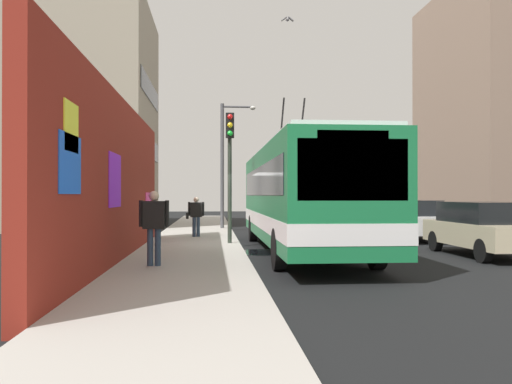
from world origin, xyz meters
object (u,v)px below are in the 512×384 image
object	(u,v)px
traffic_light	(230,156)
street_lamp	(226,156)
parked_car_white	(410,219)
pedestrian_near_wall	(154,222)
parked_car_champagne	(485,227)
city_bus	(300,194)
pedestrian_midblock	(196,214)

from	to	relation	value
traffic_light	street_lamp	distance (m)	8.25
parked_car_white	street_lamp	distance (m)	9.59
pedestrian_near_wall	street_lamp	distance (m)	14.10
parked_car_white	parked_car_champagne	bearing A→B (deg)	180.00
traffic_light	street_lamp	world-z (taller)	street_lamp
city_bus	parked_car_champagne	distance (m)	5.50
parked_car_champagne	street_lamp	world-z (taller)	street_lamp
city_bus	parked_car_white	world-z (taller)	city_bus
traffic_light	city_bus	bearing A→B (deg)	-126.23
traffic_light	pedestrian_midblock	bearing A→B (deg)	22.93
city_bus	traffic_light	xyz separation A→B (m)	(1.58, 2.15, 1.30)
city_bus	traffic_light	size ratio (longest dim) A/B	2.76
parked_car_champagne	parked_car_white	bearing A→B (deg)	0.00
parked_car_champagne	pedestrian_midblock	bearing A→B (deg)	55.07
city_bus	pedestrian_midblock	world-z (taller)	city_bus
street_lamp	traffic_light	bearing A→B (deg)	179.27
parked_car_champagne	traffic_light	size ratio (longest dim) A/B	1.00
pedestrian_midblock	traffic_light	size ratio (longest dim) A/B	0.35
city_bus	parked_car_champagne	size ratio (longest dim) A/B	2.77
pedestrian_midblock	street_lamp	bearing A→B (deg)	-14.19
city_bus	traffic_light	world-z (taller)	city_bus
traffic_light	parked_car_white	bearing A→B (deg)	-70.21
parked_car_champagne	pedestrian_midblock	world-z (taller)	pedestrian_midblock
pedestrian_near_wall	pedestrian_midblock	xyz separation A→B (m)	(8.41, -0.70, -0.12)
city_bus	pedestrian_midblock	xyz separation A→B (m)	(4.50, 3.39, -0.77)
parked_car_champagne	traffic_light	distance (m)	8.29
pedestrian_near_wall	street_lamp	xyz separation A→B (m)	(13.71, -2.04, 2.56)
pedestrian_midblock	traffic_light	world-z (taller)	traffic_light
parked_car_champagne	pedestrian_near_wall	xyz separation A→B (m)	(-2.41, 9.28, 0.34)
parked_car_white	traffic_light	bearing A→B (deg)	109.79
pedestrian_midblock	parked_car_white	bearing A→B (deg)	-91.85
city_bus	parked_car_champagne	bearing A→B (deg)	-106.09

